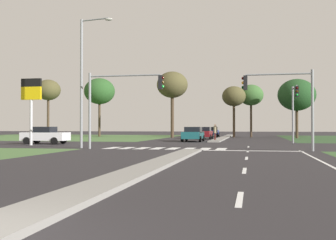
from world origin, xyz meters
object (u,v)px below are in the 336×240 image
object	(u,v)px
car_white_near	(45,135)
treeline_near	(48,90)
pedestrian_at_median	(215,130)
treeline_sixth	(251,95)
car_teal_fourth	(193,134)
treeline_fourth	(234,97)
treeline_third	(172,85)
traffic_signal_far_right	(294,104)
car_blue_second	(213,132)
traffic_signal_near_left	(117,95)
car_maroon_fifth	(204,133)
treeline_second	(99,91)
fuel_price_totem	(31,97)
treeline_fifth	(297,95)
street_lamp_second	(84,76)
traffic_signal_near_right	(285,95)

from	to	relation	value
car_white_near	treeline_near	xyz separation A→B (m)	(-12.47, 24.75, 6.40)
pedestrian_at_median	treeline_sixth	bearing A→B (deg)	-68.29
car_teal_fourth	treeline_fourth	xyz separation A→B (m)	(3.55, 17.85, 5.18)
treeline_third	car_teal_fourth	bearing A→B (deg)	-71.11
traffic_signal_far_right	car_white_near	bearing A→B (deg)	-168.13
car_blue_second	traffic_signal_near_left	xyz separation A→B (m)	(-3.12, -39.18, 3.01)
car_maroon_fifth	traffic_signal_near_left	xyz separation A→B (m)	(-3.36, -24.99, 3.01)
traffic_signal_far_right	treeline_second	size ratio (longest dim) A/B	0.58
traffic_signal_near_left	traffic_signal_far_right	size ratio (longest dim) A/B	1.02
car_white_near	pedestrian_at_median	distance (m)	17.72
fuel_price_totem	treeline_fifth	world-z (taller)	treeline_fifth
car_white_near	street_lamp_second	distance (m)	10.03
traffic_signal_near_right	treeline_sixth	world-z (taller)	treeline_sixth
traffic_signal_near_right	treeline_second	xyz separation A→B (m)	(-25.85, 34.75, 3.53)
traffic_signal_near_right	traffic_signal_far_right	distance (m)	11.87
traffic_signal_near_left	street_lamp_second	distance (m)	3.31
fuel_price_totem	treeline_near	world-z (taller)	treeline_near
car_teal_fourth	treeline_fifth	xyz separation A→B (m)	(12.09, 14.80, 5.06)
car_white_near	treeline_fourth	world-z (taller)	treeline_fourth
fuel_price_totem	treeline_second	distance (m)	31.05
car_maroon_fifth	pedestrian_at_median	world-z (taller)	pedestrian_at_median
car_teal_fourth	fuel_price_totem	world-z (taller)	fuel_price_totem
car_teal_fourth	treeline_sixth	bearing A→B (deg)	-107.12
street_lamp_second	treeline_second	xyz separation A→B (m)	(-11.59, 33.97, 1.84)
car_blue_second	pedestrian_at_median	world-z (taller)	pedestrian_at_median
car_white_near	car_blue_second	size ratio (longest dim) A/B	0.96
car_teal_fourth	treeline_third	size ratio (longest dim) A/B	0.48
treeline_third	treeline_fifth	world-z (taller)	treeline_third
treeline_fourth	car_white_near	bearing A→B (deg)	-120.86
traffic_signal_near_right	street_lamp_second	bearing A→B (deg)	176.87
traffic_signal_far_right	car_teal_fourth	bearing A→B (deg)	157.34
car_maroon_fifth	pedestrian_at_median	size ratio (longest dim) A/B	2.71
treeline_near	treeline_fourth	world-z (taller)	treeline_near
car_white_near	treeline_fourth	size ratio (longest dim) A/B	0.56
traffic_signal_near_right	treeline_sixth	xyz separation A→B (m)	(-2.24, 35.41, 2.61)
treeline_sixth	pedestrian_at_median	bearing A→B (deg)	-101.62
car_white_near	treeline_fifth	world-z (taller)	treeline_fifth
car_maroon_fifth	traffic_signal_far_right	distance (m)	16.72
car_blue_second	car_teal_fourth	distance (m)	23.28
treeline_fourth	treeline_fifth	bearing A→B (deg)	-19.65
car_maroon_fifth	treeline_fifth	size ratio (longest dim) A/B	0.58
pedestrian_at_median	treeline_fourth	size ratio (longest dim) A/B	0.23
traffic_signal_near_left	traffic_signal_far_right	xyz separation A→B (m)	(13.13, 11.74, -0.10)
car_blue_second	treeline_second	world-z (taller)	treeline_second
car_teal_fourth	treeline_fifth	world-z (taller)	treeline_fifth
traffic_signal_far_right	treeline_third	xyz separation A→B (m)	(-15.00, 18.92, 3.82)
car_white_near	treeline_sixth	distance (m)	34.25
treeline_fifth	car_blue_second	bearing A→B (deg)	145.07
treeline_fifth	pedestrian_at_median	bearing A→B (deg)	-125.78
traffic_signal_near_right	fuel_price_totem	size ratio (longest dim) A/B	0.93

